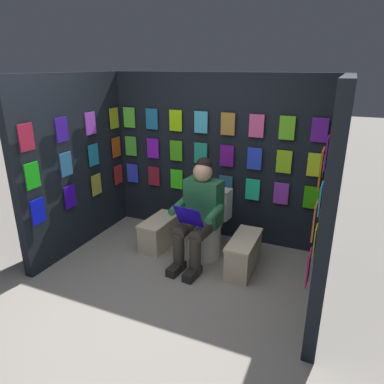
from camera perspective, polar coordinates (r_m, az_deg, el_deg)
name	(u,v)px	position (r m, az deg, el deg)	size (l,w,h in m)	color
ground_plane	(145,312)	(3.40, -7.67, -18.76)	(30.00, 30.00, 0.00)	gray
display_wall_back	(216,158)	(4.43, 3.87, 5.53)	(2.83, 0.14, 2.04)	black
display_wall_left	(332,198)	(3.30, 21.72, -0.92)	(0.14, 1.76, 2.04)	black
display_wall_right	(75,164)	(4.37, -18.35, 4.37)	(0.14, 1.76, 2.04)	black
toilet	(207,228)	(4.13, 2.50, -5.79)	(0.42, 0.57, 0.77)	white
person_reading	(199,213)	(3.83, 1.07, -3.39)	(0.55, 0.71, 1.19)	#286B42
comic_longbox_near	(160,232)	(4.37, -5.25, -6.50)	(0.32, 0.61, 0.35)	beige
comic_longbox_far	(244,254)	(3.91, 8.34, -9.84)	(0.27, 0.65, 0.38)	beige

